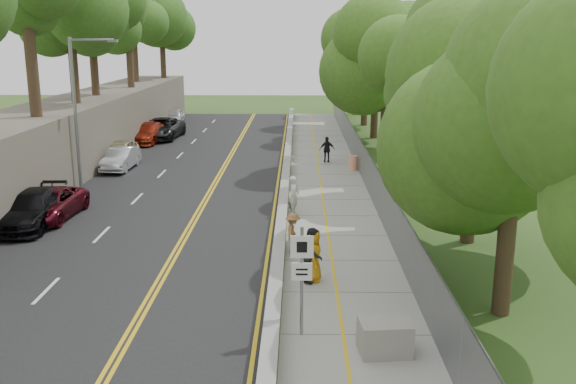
{
  "coord_description": "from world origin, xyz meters",
  "views": [
    {
      "loc": [
        0.94,
        -19.24,
        8.08
      ],
      "look_at": [
        0.5,
        8.0,
        1.4
      ],
      "focal_mm": 40.0,
      "sensor_mm": 36.0,
      "label": 1
    }
  ],
  "objects_px": {
    "concrete_block": "(385,337)",
    "car_2": "(49,204)",
    "streetlight": "(79,103)",
    "painter_0": "(313,255)",
    "construction_barrel": "(353,163)",
    "person_far": "(327,150)",
    "signpost": "(302,269)"
  },
  "relations": [
    {
      "from": "streetlight",
      "to": "car_2",
      "type": "xyz_separation_m",
      "value": [
        0.22,
        -5.68,
        -3.93
      ]
    },
    {
      "from": "construction_barrel",
      "to": "concrete_block",
      "type": "relative_size",
      "value": 0.68
    },
    {
      "from": "construction_barrel",
      "to": "streetlight",
      "type": "bearing_deg",
      "value": -160.6
    },
    {
      "from": "signpost",
      "to": "concrete_block",
      "type": "bearing_deg",
      "value": -24.61
    },
    {
      "from": "car_2",
      "to": "painter_0",
      "type": "height_order",
      "value": "painter_0"
    },
    {
      "from": "construction_barrel",
      "to": "painter_0",
      "type": "distance_m",
      "value": 18.43
    },
    {
      "from": "construction_barrel",
      "to": "person_far",
      "type": "bearing_deg",
      "value": 121.28
    },
    {
      "from": "concrete_block",
      "to": "car_2",
      "type": "bearing_deg",
      "value": 137.49
    },
    {
      "from": "concrete_block",
      "to": "car_2",
      "type": "relative_size",
      "value": 0.27
    },
    {
      "from": "concrete_block",
      "to": "construction_barrel",
      "type": "bearing_deg",
      "value": 87.29
    },
    {
      "from": "car_2",
      "to": "streetlight",
      "type": "bearing_deg",
      "value": 95.06
    },
    {
      "from": "construction_barrel",
      "to": "car_2",
      "type": "xyz_separation_m",
      "value": [
        -14.54,
        -10.88,
        0.22
      ]
    },
    {
      "from": "concrete_block",
      "to": "painter_0",
      "type": "xyz_separation_m",
      "value": [
        -1.75,
        5.0,
        0.46
      ]
    },
    {
      "from": "streetlight",
      "to": "painter_0",
      "type": "distance_m",
      "value": 18.01
    },
    {
      "from": "car_2",
      "to": "construction_barrel",
      "type": "bearing_deg",
      "value": 39.64
    },
    {
      "from": "car_2",
      "to": "person_far",
      "type": "height_order",
      "value": "person_far"
    },
    {
      "from": "signpost",
      "to": "streetlight",
      "type": "bearing_deg",
      "value": 124.08
    },
    {
      "from": "painter_0",
      "to": "concrete_block",
      "type": "bearing_deg",
      "value": -160.74
    },
    {
      "from": "person_far",
      "to": "signpost",
      "type": "bearing_deg",
      "value": 79.25
    },
    {
      "from": "car_2",
      "to": "concrete_block",
      "type": "bearing_deg",
      "value": -39.66
    },
    {
      "from": "painter_0",
      "to": "car_2",
      "type": "bearing_deg",
      "value": 57.92
    },
    {
      "from": "painter_0",
      "to": "person_far",
      "type": "height_order",
      "value": "painter_0"
    },
    {
      "from": "streetlight",
      "to": "painter_0",
      "type": "height_order",
      "value": "streetlight"
    },
    {
      "from": "signpost",
      "to": "car_2",
      "type": "height_order",
      "value": "signpost"
    },
    {
      "from": "streetlight",
      "to": "concrete_block",
      "type": "relative_size",
      "value": 6.1
    },
    {
      "from": "signpost",
      "to": "construction_barrel",
      "type": "relative_size",
      "value": 3.5
    },
    {
      "from": "signpost",
      "to": "construction_barrel",
      "type": "bearing_deg",
      "value": 81.68
    },
    {
      "from": "streetlight",
      "to": "concrete_block",
      "type": "height_order",
      "value": "streetlight"
    },
    {
      "from": "car_2",
      "to": "person_far",
      "type": "distance_m",
      "value": 18.66
    },
    {
      "from": "concrete_block",
      "to": "painter_0",
      "type": "distance_m",
      "value": 5.32
    },
    {
      "from": "painter_0",
      "to": "person_far",
      "type": "bearing_deg",
      "value": -3.79
    },
    {
      "from": "streetlight",
      "to": "signpost",
      "type": "bearing_deg",
      "value": -55.92
    }
  ]
}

